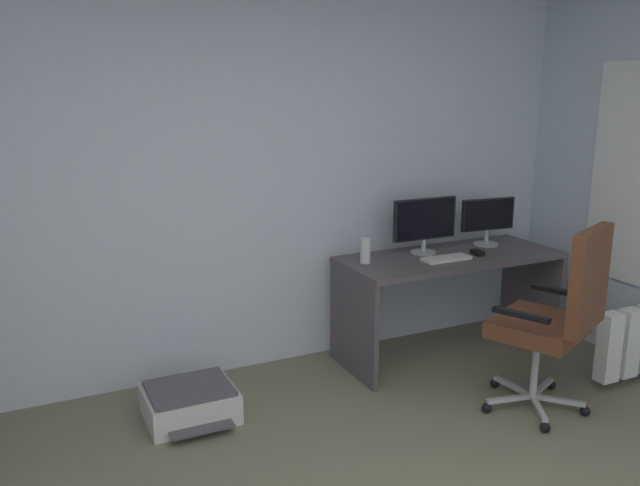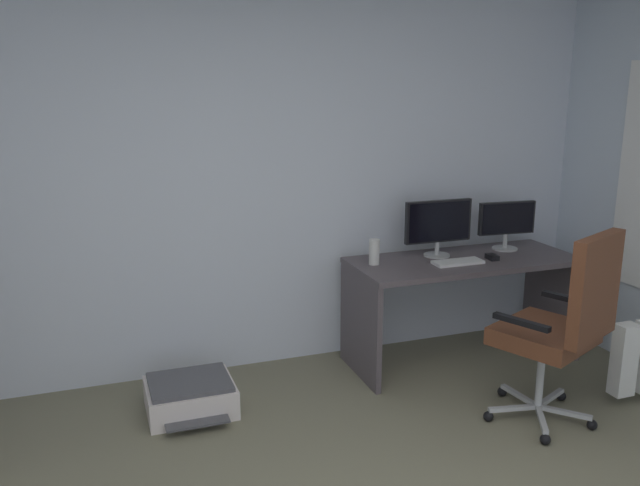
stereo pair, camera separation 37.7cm
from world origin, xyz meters
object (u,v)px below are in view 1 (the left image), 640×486
at_px(printer, 190,402).
at_px(keyboard, 446,259).
at_px(monitor_main, 425,221).
at_px(monitor_secondary, 488,217).
at_px(desk, 449,281).
at_px(office_chair, 558,312).
at_px(desktop_speaker, 365,251).
at_px(computer_mouse, 477,253).

bearing_deg(printer, keyboard, 1.00).
bearing_deg(monitor_main, monitor_secondary, 0.01).
relative_size(desk, keyboard, 4.62).
height_order(monitor_secondary, office_chair, office_chair).
xyz_separation_m(monitor_secondary, desktop_speaker, (-1.05, -0.05, -0.12)).
height_order(office_chair, printer, office_chair).
relative_size(monitor_secondary, office_chair, 0.38).
relative_size(keyboard, computer_mouse, 3.40).
bearing_deg(desk, printer, -176.20).
bearing_deg(desk, monitor_secondary, 16.72).
distance_m(desktop_speaker, printer, 1.48).
height_order(monitor_secondary, printer, monitor_secondary).
relative_size(computer_mouse, desktop_speaker, 0.59).
distance_m(monitor_secondary, office_chair, 1.21).
distance_m(computer_mouse, printer, 2.18).
height_order(desk, desktop_speaker, desktop_speaker).
bearing_deg(desk, keyboard, -138.84).
bearing_deg(desktop_speaker, monitor_secondary, 2.59).
relative_size(keyboard, office_chair, 0.30).
bearing_deg(desk, office_chair, -88.14).
xyz_separation_m(monitor_main, desktop_speaker, (-0.50, -0.05, -0.14)).
bearing_deg(desktop_speaker, office_chair, -57.51).
relative_size(desk, monitor_main, 3.18).
bearing_deg(desktop_speaker, monitor_main, 5.46).
distance_m(desk, monitor_secondary, 0.58).
distance_m(monitor_main, computer_mouse, 0.43).
xyz_separation_m(desktop_speaker, office_chair, (0.67, -1.06, -0.19)).
relative_size(monitor_secondary, keyboard, 1.26).
height_order(keyboard, printer, keyboard).
bearing_deg(keyboard, monitor_main, 98.99).
distance_m(desk, desktop_speaker, 0.70).
distance_m(office_chair, printer, 2.19).
xyz_separation_m(desk, computer_mouse, (0.16, -0.08, 0.21)).
relative_size(computer_mouse, office_chair, 0.09).
distance_m(desk, printer, 1.97).
relative_size(office_chair, printer, 2.23).
relative_size(keyboard, desktop_speaker, 2.00).
distance_m(monitor_main, desktop_speaker, 0.52).
relative_size(monitor_main, printer, 0.96).
height_order(desk, monitor_secondary, monitor_secondary).
bearing_deg(desktop_speaker, keyboard, -17.83).
xyz_separation_m(monitor_main, printer, (-1.77, -0.25, -0.87)).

